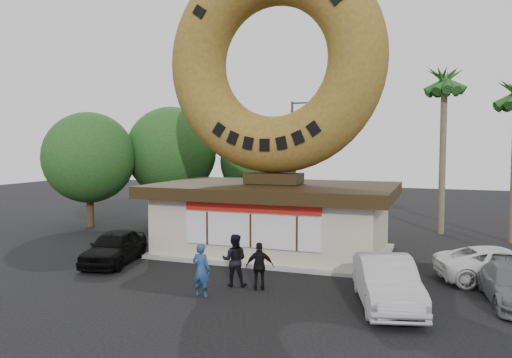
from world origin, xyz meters
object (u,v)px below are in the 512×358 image
Objects in this scene: car_silver at (387,282)px; car_white at (502,265)px; person_left at (201,270)px; donut_shop at (274,216)px; car_black at (114,247)px; giant_donut at (274,61)px; street_lamp at (294,154)px; person_center at (234,260)px; person_right at (260,266)px.

car_silver is 0.99× the size of car_white.
donut_shop is at bearing -87.76° from person_left.
person_left is at bearing 101.17° from car_white.
car_black is at bearing 155.63° from car_silver.
giant_donut is 2.19× the size of car_silver.
street_lamp is at bearing -80.95° from person_left.
car_black is 0.89× the size of car_white.
car_silver reaches higher than car_black.
giant_donut is at bearing 60.47° from car_white.
car_white is at bearing -12.15° from giant_donut.
donut_shop is 5.90m from person_center.
person_left is at bearing -91.24° from donut_shop.
car_white is at bearing -171.57° from person_center.
car_silver is (11.61, -1.79, 0.06)m from car_black.
street_lamp is 17.08m from car_white.
giant_donut is at bearing 90.00° from donut_shop.
person_right is 4.40m from car_silver.
car_black is at bearing -26.10° from person_center.
car_black is (-5.77, -4.49, -1.04)m from donut_shop.
person_left is 6.10m from car_silver.
donut_shop reaches higher than person_right.
person_right is (1.04, -0.18, -0.10)m from person_center.
car_white is (9.61, -2.05, -1.10)m from donut_shop.
donut_shop reaches higher than person_left.
donut_shop is 7.24m from giant_donut.
car_black is (-5.77, -4.50, -8.28)m from giant_donut.
person_center is at bearing -85.97° from giant_donut.
car_white is at bearing -175.29° from person_right.
person_left is 0.38× the size of car_white.
street_lamp reaches higher than car_black.
car_silver reaches higher than car_white.
street_lamp is at bearing 62.51° from car_black.
giant_donut reaches higher than car_black.
giant_donut reaches higher than street_lamp.
street_lamp is 1.88× the size of car_black.
car_silver is at bearing -64.70° from street_lamp.
giant_donut reaches higher than donut_shop.
street_lamp is at bearing -95.72° from person_center.
person_left is at bearing -91.24° from giant_donut.
person_center reaches higher than person_right.
person_center reaches higher than car_white.
person_right is at bearing -136.32° from person_left.
car_silver is (5.84, -6.27, -0.98)m from donut_shop.
person_center is 0.40× the size of car_silver.
person_left is 0.38× the size of car_silver.
car_silver is (7.70, -16.29, -3.70)m from street_lamp.
car_white is at bearing -147.97° from person_left.
donut_shop is at bearing -97.53° from person_right.
car_white is (3.77, 4.22, -0.12)m from car_silver.
car_white is (8.16, 3.95, -0.19)m from person_right.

